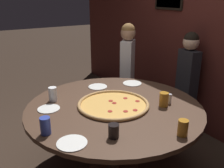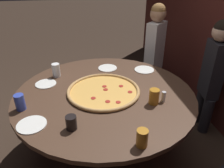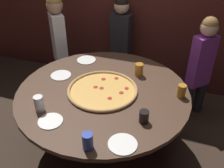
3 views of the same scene
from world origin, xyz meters
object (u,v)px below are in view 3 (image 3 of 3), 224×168
white_plate_near_front (123,144)px  drink_cup_far_left (139,70)px  giant_pizza (102,90)px  drink_cup_near_left (144,117)px  drink_cup_by_shaker (88,141)px  diner_side_left (59,41)px  white_plate_far_back (61,75)px  condiment_shaker (140,67)px  diner_centre_back (201,63)px  drink_cup_beside_pizza (39,104)px  drink_cup_centre_back (182,91)px  diner_side_right (121,38)px  dining_table (103,100)px  white_plate_right_side (50,121)px  white_plate_left_side (86,60)px

white_plate_near_front → drink_cup_far_left: bearing=97.0°
giant_pizza → drink_cup_near_left: 0.57m
drink_cup_by_shaker → diner_side_left: diner_side_left is taller
diner_side_left → white_plate_far_back: bearing=168.5°
condiment_shaker → diner_centre_back: size_ratio=0.07×
drink_cup_far_left → condiment_shaker: 0.10m
drink_cup_beside_pizza → condiment_shaker: (0.67, 0.95, -0.02)m
drink_cup_centre_back → white_plate_near_front: bearing=-114.6°
drink_cup_centre_back → diner_side_right: bearing=130.3°
dining_table → drink_cup_near_left: size_ratio=15.64×
diner_centre_back → diner_side_left: 1.84m
drink_cup_by_shaker → diner_centre_back: bearing=65.4°
diner_side_left → white_plate_right_side: bearing=164.7°
diner_centre_back → diner_side_left: diner_side_left is taller
white_plate_near_front → diner_side_right: diner_side_right is taller
drink_cup_beside_pizza → condiment_shaker: 1.16m
drink_cup_far_left → diner_centre_back: bearing=38.1°
diner_centre_back → white_plate_near_front: bearing=26.0°
white_plate_right_side → drink_cup_by_shaker: bearing=-21.5°
drink_cup_by_shaker → white_plate_far_back: drink_cup_by_shaker is taller
giant_pizza → condiment_shaker: 0.56m
drink_cup_by_shaker → diner_side_right: (-0.36, 1.98, -0.06)m
diner_side_right → dining_table: bearing=108.1°
drink_cup_far_left → drink_cup_centre_back: bearing=-28.0°
dining_table → condiment_shaker: (0.25, 0.49, 0.17)m
white_plate_far_back → diner_centre_back: 1.62m
diner_centre_back → diner_side_right: bearing=-63.4°
dining_table → white_plate_far_back: size_ratio=7.79×
drink_cup_centre_back → diner_side_left: 1.82m
drink_cup_near_left → diner_side_right: bearing=113.5°
white_plate_near_front → condiment_shaker: condiment_shaker is taller
drink_cup_far_left → diner_side_right: size_ratio=0.10×
white_plate_far_back → drink_cup_near_left: bearing=-23.0°
dining_table → drink_cup_by_shaker: 0.77m
drink_cup_by_shaker → white_plate_right_side: 0.45m
drink_cup_by_shaker → drink_cup_near_left: bearing=52.0°
drink_cup_by_shaker → white_plate_right_side: (-0.41, 0.16, -0.07)m
white_plate_left_side → white_plate_near_front: size_ratio=1.00×
drink_cup_far_left → drink_cup_near_left: drink_cup_far_left is taller
giant_pizza → dining_table: bearing=77.3°
drink_cup_far_left → white_plate_far_back: size_ratio=0.63×
giant_pizza → drink_cup_beside_pizza: size_ratio=4.77×
drink_cup_far_left → white_plate_near_front: drink_cup_far_left is taller
drink_cup_far_left → white_plate_near_front: size_ratio=0.61×
drink_cup_beside_pizza → white_plate_near_front: size_ratio=0.65×
white_plate_left_side → white_plate_near_front: same height
white_plate_near_front → diner_side_right: bearing=107.5°
drink_cup_near_left → white_plate_left_side: drink_cup_near_left is taller
condiment_shaker → white_plate_far_back: bearing=-154.2°
condiment_shaker → drink_cup_near_left: bearing=-74.1°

